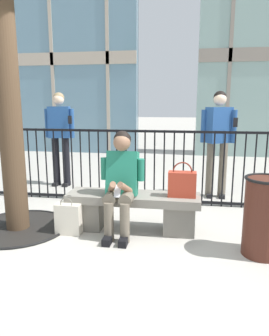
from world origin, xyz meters
The scene contains 9 objects.
ground_plane centered at (0.00, 0.00, 0.00)m, with size 60.00×60.00×0.00m, color #B2ADA3.
stone_bench centered at (0.00, 0.00, 0.27)m, with size 1.60×0.44×0.45m.
seated_person_with_phone centered at (-0.12, -0.13, 0.65)m, with size 0.52×0.66×1.21m.
handbag_on_bench centered at (0.58, -0.01, 0.61)m, with size 0.32×0.15×0.41m.
shopping_bag centered at (-0.73, -0.26, 0.19)m, with size 0.30×0.15×0.46m.
bystander_at_railing centered at (1.11, 1.59, 1.00)m, with size 0.55×0.39×1.71m.
bystander_further_back centered at (-1.68, 1.90, 1.00)m, with size 0.55×0.29×1.71m.
plaza_railing centered at (0.00, 1.08, 0.57)m, with size 7.58×0.04×1.13m.
trash_can centered at (1.41, -0.45, 0.42)m, with size 0.43×0.43×0.82m.
Camera 1 is at (0.61, -3.65, 1.53)m, focal length 34.11 mm.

